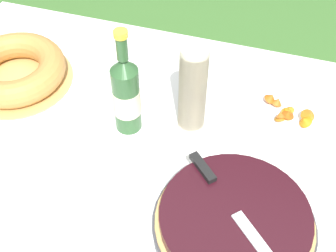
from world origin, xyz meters
TOP-DOWN VIEW (x-y plane):
  - garden_table at (0.00, 0.00)m, footprint 1.62×1.04m
  - tablecloth at (0.00, 0.00)m, footprint 1.63×1.05m
  - berry_tart at (0.17, -0.14)m, footprint 0.37×0.37m
  - serving_knife at (0.15, -0.12)m, footprint 0.29×0.28m
  - bundt_cake at (-0.55, 0.16)m, footprint 0.33×0.33m
  - cup_stack at (-0.01, 0.14)m, footprint 0.07×0.07m
  - cider_bottle_green at (-0.17, 0.09)m, footprint 0.07×0.07m
  - snack_plate_left at (0.24, 0.24)m, footprint 0.24×0.24m

SIDE VIEW (x-z plane):
  - garden_table at x=0.00m, z-range 0.27..0.93m
  - tablecloth at x=0.00m, z-range 0.60..0.70m
  - snack_plate_left at x=0.24m, z-range 0.65..0.71m
  - berry_tart at x=0.17m, z-range 0.66..0.72m
  - bundt_cake at x=-0.55m, z-range 0.66..0.75m
  - serving_knife at x=0.15m, z-range 0.72..0.74m
  - cider_bottle_green at x=-0.17m, z-range 0.63..0.94m
  - cup_stack at x=-0.01m, z-range 0.66..0.93m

